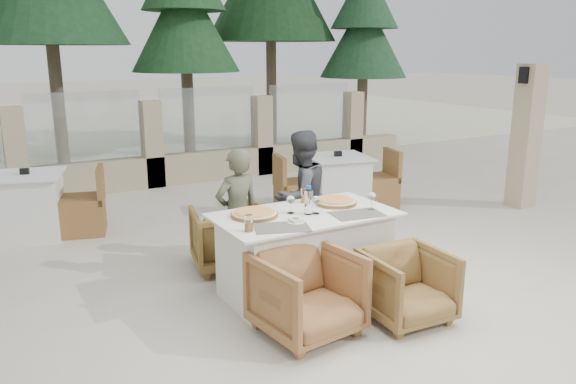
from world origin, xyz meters
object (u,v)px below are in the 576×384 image
olive_dish (296,220)px  armchair_far_left (226,238)px  wine_glass_centre (291,203)px  armchair_near_left (307,294)px  diner_right (301,197)px  armchair_near_right (407,286)px  wine_glass_corner (372,200)px  beer_glass_right (305,195)px  bg_table_a (29,206)px  water_bottle (309,200)px  diner_left (237,214)px  armchair_far_right (289,226)px  pizza_right (336,202)px  pizza_left (254,213)px  wine_glass_near (316,204)px  beer_glass_left (249,223)px  dining_table (304,254)px  bg_table_b (337,184)px

olive_dish → armchair_far_left: (-0.14, 1.16, -0.48)m
wine_glass_centre → armchair_near_left: bearing=-110.3°
diner_right → armchair_near_right: bearing=77.4°
wine_glass_corner → beer_glass_right: size_ratio=1.30×
armchair_near_left → bg_table_a: size_ratio=0.45×
water_bottle → diner_left: bearing=117.2°
armchair_far_right → armchair_near_left: armchair_near_left is taller
armchair_near_left → armchair_near_right: bearing=-20.8°
wine_glass_centre → diner_left: diner_left is taller
wine_glass_corner → armchair_far_left: wine_glass_corner is taller
water_bottle → armchair_far_right: 1.21m
wine_glass_centre → wine_glass_corner: 0.74m
armchair_near_right → pizza_right: bearing=96.5°
beer_glass_right → olive_dish: size_ratio=1.28×
wine_glass_centre → armchair_near_left: (-0.26, -0.70, -0.53)m
pizza_left → armchair_far_left: bearing=84.3°
olive_dish → armchair_near_right: size_ratio=0.17×
olive_dish → bg_table_a: size_ratio=0.07×
wine_glass_near → wine_glass_corner: 0.53m
wine_glass_corner → beer_glass_left: size_ratio=1.36×
wine_glass_centre → bg_table_a: 3.53m
dining_table → armchair_far_left: 1.02m
armchair_near_left → diner_right: size_ratio=0.53×
beer_glass_left → armchair_near_right: (1.12, -0.64, -0.54)m
olive_dish → diner_right: 1.15m
pizza_left → wine_glass_near: bearing=-21.3°
armchair_far_left → bg_table_a: size_ratio=0.42×
armchair_far_left → wine_glass_near: bearing=125.4°
wine_glass_centre → wine_glass_corner: (0.69, -0.26, 0.00)m
diner_left → bg_table_b: 2.65m
wine_glass_near → pizza_right: bearing=27.6°
diner_right → water_bottle: bearing=48.9°
wine_glass_near → wine_glass_corner: bearing=-15.5°
bg_table_b → armchair_near_left: bearing=-115.5°
bg_table_b → wine_glass_corner: bearing=-105.3°
beer_glass_left → olive_dish: 0.45m
armchair_far_right → diner_left: diner_left is taller
dining_table → wine_glass_corner: 0.78m
wine_glass_near → armchair_far_left: 1.23m
bg_table_a → bg_table_b: same height
armchair_far_right → bg_table_a: 3.15m
armchair_far_left → diner_right: size_ratio=0.50×
dining_table → wine_glass_corner: (0.59, -0.20, 0.48)m
wine_glass_centre → wine_glass_near: 0.22m
pizza_left → bg_table_a: (-1.56, 2.87, -0.41)m
beer_glass_right → diner_right: size_ratio=0.10×
dining_table → armchair_far_left: bearing=109.7°
dining_table → bg_table_b: 2.83m
armchair_far_right → armchair_near_left: (-0.76, -1.60, 0.01)m
beer_glass_right → bg_table_b: beer_glass_right is taller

